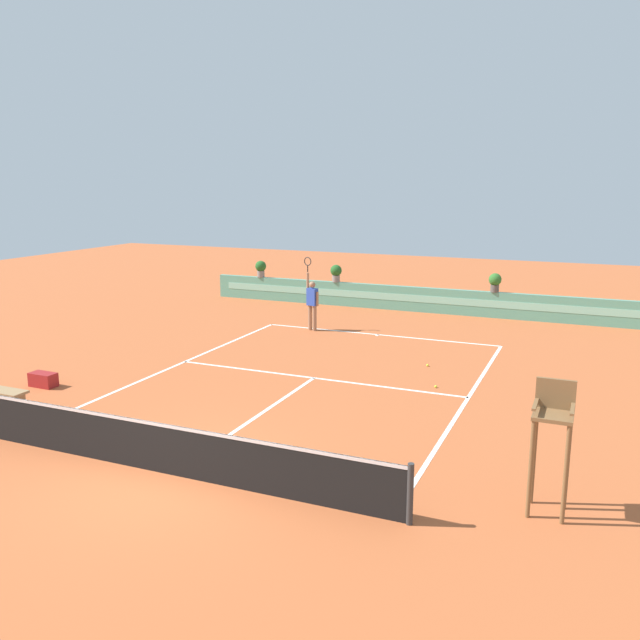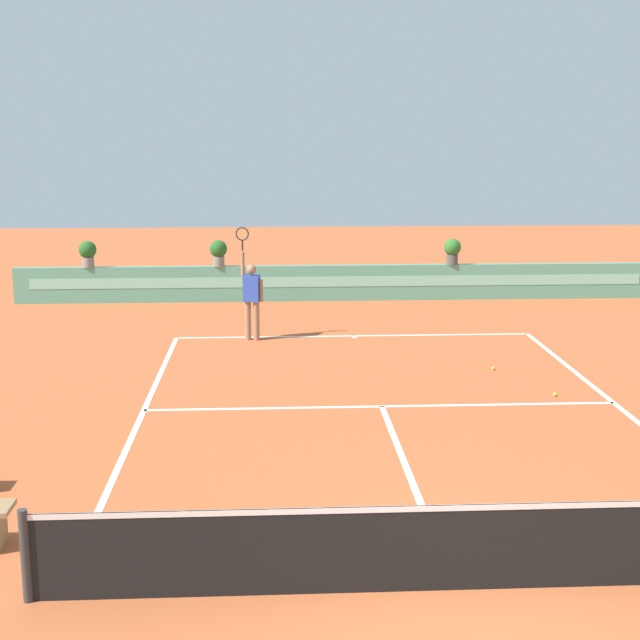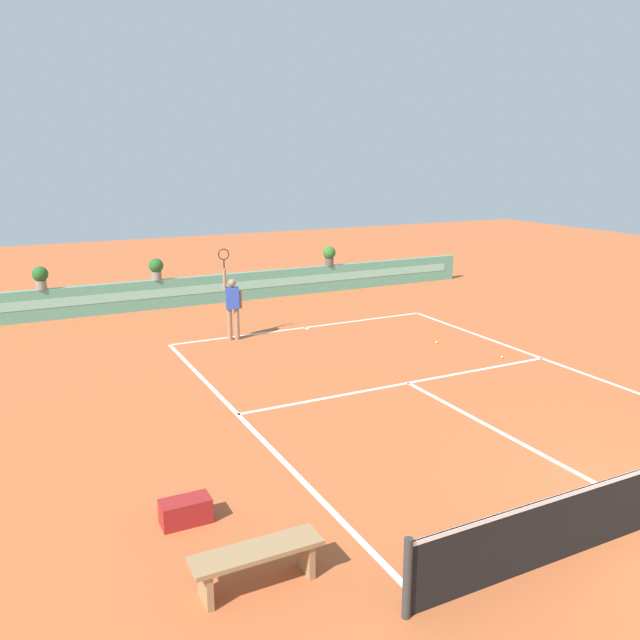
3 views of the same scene
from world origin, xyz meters
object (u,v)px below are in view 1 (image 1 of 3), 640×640
umpire_chair (552,432)px  gear_bag (43,380)px  tennis_player (312,301)px  potted_plant_right (495,281)px  potted_plant_left (336,272)px  tennis_ball_mid_court (436,386)px  potted_plant_far_left (261,268)px  tennis_ball_near_baseline (428,365)px

umpire_chair → gear_bag: (-12.40, 1.74, -1.16)m
tennis_player → potted_plant_right: 7.31m
potted_plant_left → gear_bag: bearing=-101.5°
tennis_ball_mid_court → tennis_player: bearing=139.3°
tennis_player → tennis_ball_mid_court: 7.39m
tennis_player → potted_plant_far_left: (-4.59, 4.76, 0.36)m
tennis_player → tennis_ball_mid_court: size_ratio=38.01×
tennis_player → potted_plant_far_left: 6.62m
tennis_ball_near_baseline → potted_plant_left: 9.77m
tennis_player → tennis_ball_mid_court: tennis_player is taller
potted_plant_left → potted_plant_far_left: 3.58m
tennis_ball_mid_court → potted_plant_right: bearing=90.1°
potted_plant_far_left → gear_bag: bearing=-86.3°
tennis_ball_near_baseline → tennis_player: bearing=149.1°
potted_plant_left → tennis_player: bearing=-78.1°
potted_plant_left → potted_plant_far_left: bearing=180.0°
umpire_chair → potted_plant_left: bearing=122.6°
umpire_chair → tennis_ball_mid_court: (-3.11, 5.59, -1.31)m
umpire_chair → potted_plant_far_left: umpire_chair is taller
tennis_ball_near_baseline → potted_plant_far_left: potted_plant_far_left is taller
tennis_player → gear_bag: bearing=-113.4°
potted_plant_right → potted_plant_left: bearing=180.0°
umpire_chair → gear_bag: 12.57m
umpire_chair → potted_plant_left: umpire_chair is taller
umpire_chair → potted_plant_left: (-9.67, 15.13, 0.07)m
tennis_player → potted_plant_left: bearing=101.9°
tennis_player → tennis_ball_mid_court: bearing=-40.7°
gear_bag → tennis_ball_mid_court: 10.05m
umpire_chair → tennis_ball_mid_court: umpire_chair is taller
potted_plant_right → potted_plant_far_left: size_ratio=1.00×
gear_bag → potted_plant_right: bearing=55.3°
gear_bag → tennis_player: tennis_player is taller
tennis_ball_near_baseline → potted_plant_right: potted_plant_right is taller
tennis_player → tennis_ball_near_baseline: 5.77m
umpire_chair → tennis_player: tennis_player is taller
gear_bag → tennis_ball_near_baseline: gear_bag is taller
gear_bag → potted_plant_left: potted_plant_left is taller
umpire_chair → potted_plant_left: 17.95m
gear_bag → potted_plant_far_left: (-0.86, 13.38, 1.23)m
tennis_ball_near_baseline → tennis_ball_mid_court: size_ratio=1.00×
potted_plant_right → potted_plant_far_left: 10.12m
gear_bag → tennis_player: (3.73, 8.62, 0.87)m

